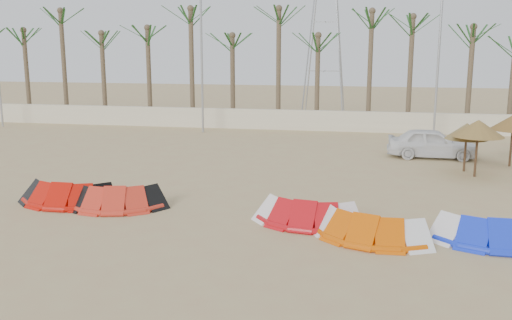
% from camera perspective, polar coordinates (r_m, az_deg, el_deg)
% --- Properties ---
extents(ground, '(120.00, 120.00, 0.00)m').
position_cam_1_polar(ground, '(15.86, -4.01, -8.97)').
color(ground, tan).
rests_on(ground, ground).
extents(boundary_wall, '(60.00, 0.30, 1.30)m').
position_cam_1_polar(boundary_wall, '(36.88, 4.56, 3.99)').
color(boundary_wall, beige).
rests_on(boundary_wall, ground).
extents(palm_line, '(52.00, 4.00, 7.70)m').
position_cam_1_polar(palm_line, '(37.99, 5.97, 12.96)').
color(palm_line, brown).
rests_on(palm_line, ground).
extents(lamp_b, '(1.25, 0.14, 11.00)m').
position_cam_1_polar(lamp_b, '(35.71, -5.43, 11.96)').
color(lamp_b, '#A5A8AD').
rests_on(lamp_b, ground).
extents(lamp_c, '(1.25, 0.14, 11.00)m').
position_cam_1_polar(lamp_c, '(34.61, 17.96, 11.46)').
color(lamp_c, '#A5A8AD').
rests_on(lamp_c, ground).
extents(pylon, '(3.00, 3.00, 14.00)m').
position_cam_1_polar(pylon, '(42.81, 6.73, 4.15)').
color(pylon, '#A5A8AD').
rests_on(pylon, ground).
extents(kite_red_left, '(3.53, 1.56, 0.90)m').
position_cam_1_polar(kite_red_left, '(21.26, -18.01, -2.95)').
color(kite_red_left, red).
rests_on(kite_red_left, ground).
extents(kite_red_mid, '(3.54, 2.16, 0.90)m').
position_cam_1_polar(kite_red_mid, '(20.24, -13.40, -3.43)').
color(kite_red_mid, red).
rests_on(kite_red_mid, ground).
extents(kite_red_right, '(3.54, 1.96, 0.90)m').
position_cam_1_polar(kite_red_right, '(18.10, 5.22, -4.95)').
color(kite_red_right, red).
rests_on(kite_red_right, ground).
extents(kite_orange, '(3.83, 2.49, 0.90)m').
position_cam_1_polar(kite_orange, '(17.01, 11.21, -6.23)').
color(kite_orange, '#DC5502').
rests_on(kite_orange, ground).
extents(kite_blue, '(3.71, 1.59, 0.90)m').
position_cam_1_polar(kite_blue, '(17.77, 23.00, -6.19)').
color(kite_blue, '#152FE4').
rests_on(kite_blue, ground).
extents(parasol_left, '(1.85, 1.85, 2.15)m').
position_cam_1_polar(parasol_left, '(26.43, 20.33, 2.72)').
color(parasol_left, '#4C331E').
rests_on(parasol_left, ground).
extents(parasol_mid, '(2.14, 2.14, 2.43)m').
position_cam_1_polar(parasol_mid, '(25.44, 21.33, 2.97)').
color(parasol_mid, '#4C331E').
rests_on(parasol_mid, ground).
extents(car, '(4.32, 1.81, 1.46)m').
position_cam_1_polar(car, '(29.21, 17.18, 1.62)').
color(car, white).
rests_on(car, ground).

